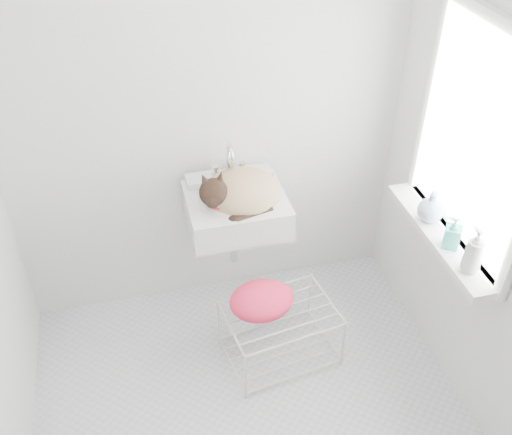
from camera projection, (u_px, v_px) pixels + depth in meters
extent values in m
cube|color=silver|center=(252.00, 413.00, 3.01)|extent=(2.20, 2.00, 0.02)
cube|color=silver|center=(205.00, 109.00, 3.02)|extent=(2.20, 0.02, 2.50)
cube|color=silver|center=(501.00, 185.00, 2.46)|extent=(0.02, 2.00, 2.50)
cube|color=white|center=(478.00, 142.00, 2.56)|extent=(0.01, 0.80, 1.00)
cube|color=white|center=(475.00, 142.00, 2.55)|extent=(0.04, 0.90, 1.10)
cube|color=white|center=(440.00, 236.00, 2.86)|extent=(0.16, 0.88, 0.04)
cube|color=silver|center=(236.00, 197.00, 3.09)|extent=(0.53, 0.46, 0.21)
ellipsoid|color=tan|center=(242.00, 192.00, 3.07)|extent=(0.41, 0.35, 0.21)
sphere|color=black|center=(214.00, 189.00, 2.92)|extent=(0.15, 0.15, 0.15)
torus|color=#B3202E|center=(218.00, 196.00, 2.95)|extent=(0.13, 0.13, 0.06)
cube|color=silver|center=(280.00, 336.00, 3.23)|extent=(0.63, 0.48, 0.34)
ellipsoid|color=#EB380E|center=(261.00, 306.00, 3.10)|extent=(0.37, 0.28, 0.14)
imported|color=silver|center=(469.00, 270.00, 2.63)|extent=(0.08, 0.08, 0.19)
imported|color=teal|center=(449.00, 246.00, 2.76)|extent=(0.10, 0.10, 0.16)
imported|color=silver|center=(428.00, 220.00, 2.93)|extent=(0.19, 0.19, 0.17)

